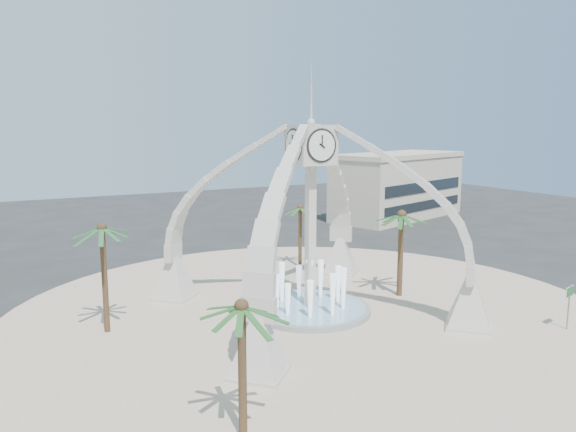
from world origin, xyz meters
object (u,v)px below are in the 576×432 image
clock_tower (311,216)px  palm_east (402,216)px  fountain (310,308)px  street_sign (569,297)px  palm_west (102,229)px  palm_south (241,308)px  palm_north (300,209)px

clock_tower → palm_east: size_ratio=2.64×
fountain → palm_east: palm_east is taller
street_sign → palm_west: bearing=138.5°
fountain → palm_south: size_ratio=1.31×
palm_west → palm_south: bearing=-79.6°
fountain → palm_south: (-9.92, -11.66, 5.05)m
palm_east → palm_north: 10.82m
palm_north → fountain: bearing=-116.2°
palm_west → palm_north: (17.76, 8.00, -1.08)m
palm_east → street_sign: bearing=-65.8°
palm_north → street_sign: size_ratio=2.06×
clock_tower → street_sign: clock_tower is taller
fountain → street_sign: size_ratio=2.79×
clock_tower → palm_east: 7.59m
clock_tower → palm_north: 11.91m
fountain → palm_west: (-12.54, 2.62, 6.00)m
palm_east → street_sign: (4.58, -10.19, -3.86)m
fountain → street_sign: fountain is taller
clock_tower → palm_east: (7.57, 0.08, -0.58)m
clock_tower → palm_south: clock_tower is taller
palm_east → palm_north: bearing=102.5°
palm_west → palm_south: 14.55m
palm_north → palm_east: bearing=-77.5°
palm_west → palm_south: size_ratio=1.16×
palm_east → palm_west: 20.27m
street_sign → palm_north: bearing=94.2°
fountain → street_sign: 15.90m
clock_tower → palm_west: (-12.54, 2.62, -0.20)m
palm_south → street_sign: bearing=4.0°
palm_north → clock_tower: bearing=-116.2°
fountain → palm_east: size_ratio=1.18×
clock_tower → palm_west: size_ratio=2.53×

